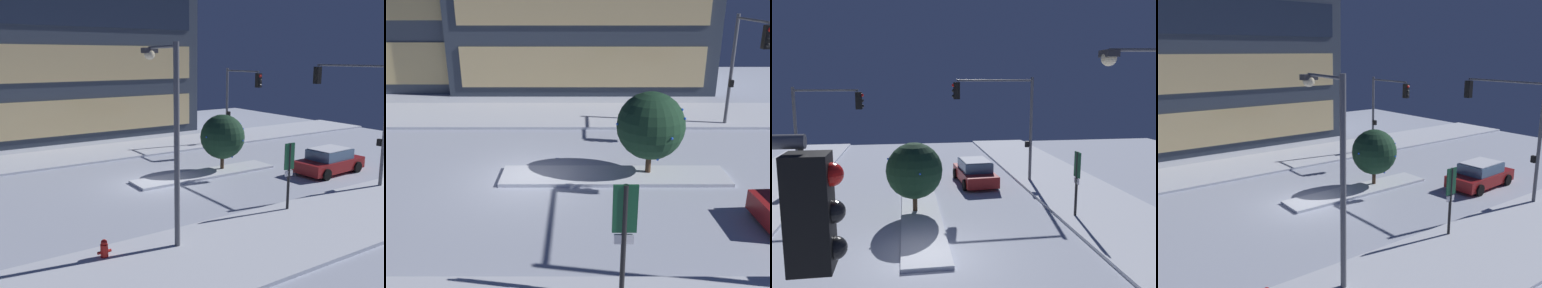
# 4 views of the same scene
# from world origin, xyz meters

# --- Properties ---
(ground) EXTENTS (52.00, 52.00, 0.00)m
(ground) POSITION_xyz_m (0.00, 0.00, 0.00)
(ground) COLOR silver
(curb_strip_far) EXTENTS (52.00, 5.20, 0.14)m
(curb_strip_far) POSITION_xyz_m (0.00, 8.76, 0.07)
(curb_strip_far) COLOR silver
(curb_strip_far) RESTS_ON ground
(median_strip) EXTENTS (9.00, 1.80, 0.14)m
(median_strip) POSITION_xyz_m (3.36, 0.08, 0.07)
(median_strip) COLOR silver
(median_strip) RESTS_ON ground
(traffic_light_corner_far_right) EXTENTS (0.32, 3.98, 5.94)m
(traffic_light_corner_far_right) POSITION_xyz_m (10.07, 5.46, 4.06)
(traffic_light_corner_far_right) COLOR #565960
(traffic_light_corner_far_right) RESTS_ON ground
(parking_info_sign) EXTENTS (0.55, 0.12, 3.11)m
(parking_info_sign) POSITION_xyz_m (2.93, -6.94, 1.99)
(parking_info_sign) COLOR black
(parking_info_sign) RESTS_ON ground
(decorated_tree_median) EXTENTS (2.70, 2.66, 3.43)m
(decorated_tree_median) POSITION_xyz_m (4.73, 0.34, 2.09)
(decorated_tree_median) COLOR #473323
(decorated_tree_median) RESTS_ON ground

